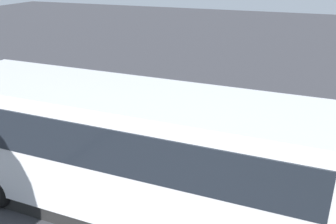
{
  "coord_description": "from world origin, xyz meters",
  "views": [
    {
      "loc": [
        -4.1,
        10.97,
        5.93
      ],
      "look_at": [
        0.29,
        -0.18,
        1.1
      ],
      "focal_mm": 39.71,
      "sensor_mm": 36.0,
      "label": 1
    }
  ],
  "objects": [
    {
      "name": "ground_plane",
      "position": [
        0.0,
        0.0,
        0.0
      ],
      "size": [
        80.0,
        80.0,
        0.0
      ],
      "primitive_type": "plane",
      "color": "#38383D"
    },
    {
      "name": "tour_bus",
      "position": [
        -0.54,
        4.0,
        1.64
      ],
      "size": [
        10.06,
        2.76,
        3.25
      ],
      "color": "silver",
      "rests_on": "ground_plane"
    },
    {
      "name": "spectator_far_left",
      "position": [
        -1.49,
        1.58,
        1.09
      ],
      "size": [
        0.57,
        0.39,
        1.82
      ],
      "color": "black",
      "rests_on": "ground_plane"
    },
    {
      "name": "spectator_left",
      "position": [
        -0.19,
        1.55,
        1.0
      ],
      "size": [
        0.58,
        0.35,
        1.69
      ],
      "color": "black",
      "rests_on": "ground_plane"
    },
    {
      "name": "spectator_centre",
      "position": [
        1.17,
        1.71,
        1.08
      ],
      "size": [
        0.57,
        0.32,
        1.8
      ],
      "color": "#473823",
      "rests_on": "ground_plane"
    },
    {
      "name": "parked_motorcycle_silver",
      "position": [
        -3.21,
        2.01,
        0.48
      ],
      "size": [
        2.05,
        0.58,
        0.99
      ],
      "color": "black",
      "rests_on": "ground_plane"
    },
    {
      "name": "stunt_motorcycle",
      "position": [
        2.29,
        -2.41,
        0.61
      ],
      "size": [
        2.02,
        0.75,
        1.23
      ],
      "color": "black",
      "rests_on": "ground_plane"
    },
    {
      "name": "traffic_cone",
      "position": [
        0.53,
        -3.13,
        0.3
      ],
      "size": [
        0.34,
        0.34,
        0.63
      ],
      "color": "orange",
      "rests_on": "ground_plane"
    },
    {
      "name": "bay_line_a",
      "position": [
        -3.34,
        -1.02,
        0.0
      ],
      "size": [
        0.28,
        3.58,
        0.01
      ],
      "color": "white",
      "rests_on": "ground_plane"
    },
    {
      "name": "bay_line_b",
      "position": [
        -0.71,
        -1.02,
        0.0
      ],
      "size": [
        0.3,
        4.0,
        0.01
      ],
      "color": "white",
      "rests_on": "ground_plane"
    },
    {
      "name": "bay_line_c",
      "position": [
        1.93,
        -1.02,
        0.0
      ],
      "size": [
        0.34,
        4.95,
        0.01
      ],
      "color": "white",
      "rests_on": "ground_plane"
    },
    {
      "name": "bay_line_d",
      "position": [
        4.57,
        -1.02,
        0.0
      ],
      "size": [
        0.35,
        4.98,
        0.01
      ],
      "color": "white",
      "rests_on": "ground_plane"
    }
  ]
}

